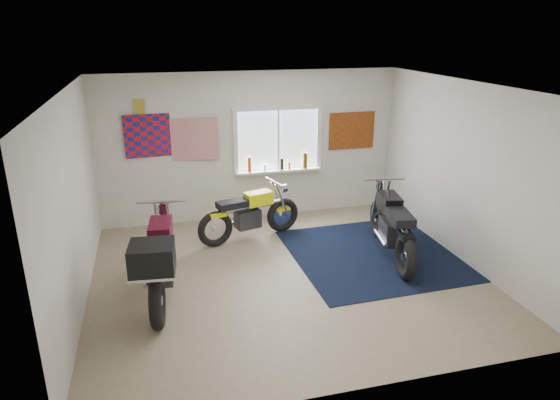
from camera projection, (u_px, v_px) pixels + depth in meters
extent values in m
plane|color=#9E896B|center=(287.00, 276.00, 7.26)|extent=(5.50, 5.50, 0.00)
plane|color=white|center=(288.00, 87.00, 6.36)|extent=(5.50, 5.50, 0.00)
plane|color=silver|center=(251.00, 147.00, 9.09)|extent=(5.50, 0.00, 5.50)
plane|color=silver|center=(360.00, 269.00, 4.53)|extent=(5.50, 0.00, 5.50)
plane|color=silver|center=(73.00, 205.00, 6.16)|extent=(0.00, 5.00, 5.00)
plane|color=silver|center=(464.00, 173.00, 7.46)|extent=(0.00, 5.00, 5.00)
cube|color=black|center=(373.00, 254.00, 7.92)|extent=(2.57, 2.67, 0.01)
cube|color=white|center=(278.00, 140.00, 9.17)|extent=(1.50, 0.02, 1.10)
cube|color=white|center=(278.00, 108.00, 8.96)|extent=(1.66, 0.06, 0.08)
cube|color=white|center=(278.00, 171.00, 9.35)|extent=(1.66, 0.06, 0.08)
cube|color=white|center=(235.00, 143.00, 8.96)|extent=(0.08, 0.06, 1.10)
cube|color=white|center=(319.00, 138.00, 9.34)|extent=(0.08, 0.06, 1.10)
cube|color=white|center=(278.00, 140.00, 9.15)|extent=(0.04, 0.06, 1.10)
cube|color=white|center=(279.00, 171.00, 9.29)|extent=(1.60, 0.16, 0.04)
cylinder|color=#934315|center=(249.00, 165.00, 9.09)|extent=(0.07, 0.07, 0.28)
cylinder|color=white|center=(265.00, 168.00, 9.19)|extent=(0.06, 0.06, 0.12)
cylinder|color=black|center=(282.00, 164.00, 9.25)|extent=(0.06, 0.06, 0.22)
cylinder|color=orange|center=(289.00, 166.00, 9.29)|extent=(0.05, 0.05, 0.14)
cylinder|color=brown|center=(305.00, 160.00, 9.34)|extent=(0.09, 0.09, 0.30)
plane|color=red|center=(154.00, 136.00, 8.57)|extent=(1.00, 0.07, 1.00)
plane|color=red|center=(193.00, 139.00, 8.74)|extent=(0.90, 0.09, 0.90)
cube|color=#9F922D|center=(139.00, 107.00, 8.36)|extent=(0.18, 0.02, 0.24)
cube|color=#A54C14|center=(352.00, 131.00, 9.47)|extent=(0.90, 0.03, 0.70)
torus|color=black|center=(283.00, 215.00, 8.74)|extent=(0.62, 0.28, 0.61)
torus|color=black|center=(215.00, 229.00, 8.13)|extent=(0.62, 0.28, 0.61)
cylinder|color=silver|center=(283.00, 215.00, 8.74)|extent=(0.12, 0.12, 0.10)
cylinder|color=silver|center=(215.00, 229.00, 8.13)|extent=(0.12, 0.12, 0.10)
cylinder|color=silver|center=(250.00, 207.00, 8.35)|extent=(1.13, 0.39, 0.08)
cube|color=#2C2C2E|center=(248.00, 219.00, 8.40)|extent=(0.46, 0.36, 0.31)
cylinder|color=silver|center=(244.00, 221.00, 8.54)|extent=(0.50, 0.20, 0.06)
cube|color=#F7F50D|center=(258.00, 198.00, 8.39)|extent=(0.50, 0.35, 0.22)
cube|color=black|center=(232.00, 204.00, 8.16)|extent=(0.55, 0.38, 0.11)
cube|color=#F7F50D|center=(217.00, 214.00, 8.07)|extent=(0.30, 0.22, 0.07)
cube|color=#F7F50D|center=(283.00, 209.00, 8.71)|extent=(0.28, 0.19, 0.05)
cylinder|color=silver|center=(274.00, 182.00, 8.46)|extent=(0.19, 0.55, 0.03)
cylinder|color=silver|center=(284.00, 188.00, 8.59)|extent=(0.13, 0.17, 0.15)
torus|color=black|center=(378.00, 218.00, 8.50)|extent=(0.26, 0.69, 0.68)
torus|color=black|center=(406.00, 257.00, 7.09)|extent=(0.26, 0.69, 0.68)
cylinder|color=silver|center=(378.00, 218.00, 8.50)|extent=(0.13, 0.14, 0.12)
cylinder|color=silver|center=(406.00, 257.00, 7.09)|extent=(0.13, 0.14, 0.12)
cylinder|color=silver|center=(392.00, 216.00, 7.68)|extent=(0.34, 1.35, 0.10)
cube|color=#2C2C2E|center=(392.00, 232.00, 7.71)|extent=(0.38, 0.53, 0.36)
cylinder|color=silver|center=(381.00, 238.00, 7.73)|extent=(0.18, 0.59, 0.08)
cube|color=black|center=(389.00, 203.00, 7.81)|extent=(0.37, 0.58, 0.26)
cube|color=black|center=(400.00, 217.00, 7.29)|extent=(0.40, 0.63, 0.13)
cube|color=black|center=(406.00, 235.00, 7.03)|extent=(0.23, 0.35, 0.09)
cube|color=black|center=(379.00, 211.00, 8.46)|extent=(0.20, 0.32, 0.05)
cylinder|color=silver|center=(384.00, 179.00, 8.06)|extent=(0.66, 0.16, 0.04)
cylinder|color=silver|center=(380.00, 185.00, 8.32)|extent=(0.19, 0.14, 0.17)
torus|color=black|center=(166.00, 247.00, 7.37)|extent=(0.22, 0.73, 0.72)
torus|color=black|center=(157.00, 301.00, 5.92)|extent=(0.22, 0.73, 0.72)
cylinder|color=silver|center=(166.00, 247.00, 7.37)|extent=(0.12, 0.13, 0.12)
cylinder|color=silver|center=(157.00, 301.00, 5.92)|extent=(0.12, 0.13, 0.12)
cylinder|color=silver|center=(160.00, 248.00, 6.53)|extent=(0.25, 1.39, 0.10)
cube|color=#2C2C2E|center=(161.00, 267.00, 6.56)|extent=(0.36, 0.53, 0.38)
cylinder|color=silver|center=(148.00, 275.00, 6.58)|extent=(0.14, 0.61, 0.08)
cube|color=#440A19|center=(161.00, 231.00, 6.67)|extent=(0.35, 0.58, 0.27)
cube|color=black|center=(157.00, 251.00, 6.13)|extent=(0.37, 0.64, 0.13)
cube|color=#440A19|center=(156.00, 275.00, 5.87)|extent=(0.21, 0.35, 0.09)
cube|color=#440A19|center=(166.00, 238.00, 7.32)|extent=(0.19, 0.32, 0.06)
cylinder|color=silver|center=(161.00, 202.00, 6.92)|extent=(0.69, 0.11, 0.04)
cylinder|color=silver|center=(163.00, 208.00, 7.19)|extent=(0.19, 0.13, 0.18)
cube|color=black|center=(152.00, 258.00, 5.61)|extent=(0.54, 0.52, 0.33)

